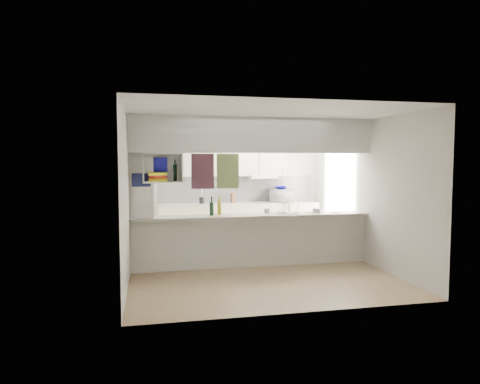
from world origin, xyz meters
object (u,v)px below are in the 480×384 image
object	(u,v)px
bowl	(281,188)
dish_rack	(288,209)
microwave	(282,196)
wine_bottles	(216,208)

from	to	relation	value
bowl	dish_rack	xyz separation A→B (m)	(-0.50, -2.02, -0.25)
bowl	dish_rack	size ratio (longest dim) A/B	0.59
microwave	dish_rack	bearing A→B (deg)	94.77
microwave	dish_rack	distance (m)	2.11
bowl	dish_rack	bearing A→B (deg)	-103.83
microwave	bowl	xyz separation A→B (m)	(-0.03, -0.02, 0.18)
microwave	dish_rack	xyz separation A→B (m)	(-0.53, -2.04, -0.07)
dish_rack	wine_bottles	world-z (taller)	wine_bottles
bowl	wine_bottles	bearing A→B (deg)	-131.97
bowl	wine_bottles	world-z (taller)	bowl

